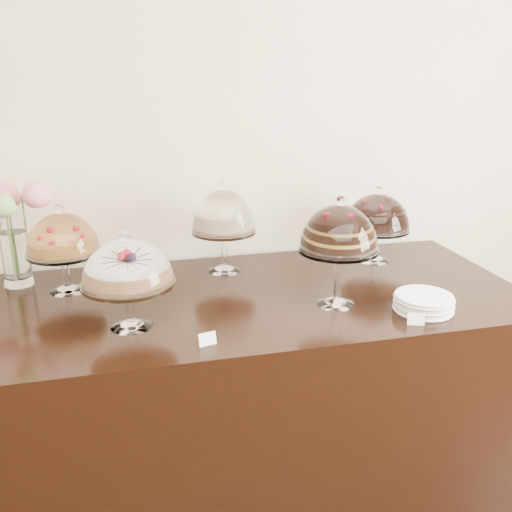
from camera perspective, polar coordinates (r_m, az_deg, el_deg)
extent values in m
cube|color=beige|center=(2.68, -4.85, 12.44)|extent=(5.00, 0.04, 3.00)
cube|color=black|center=(2.53, -0.28, -13.30)|extent=(2.20, 1.00, 0.90)
cone|color=white|center=(2.09, -12.34, -6.57)|extent=(0.15, 0.15, 0.02)
cylinder|color=white|center=(2.06, -12.49, -4.57)|extent=(0.03, 0.03, 0.13)
cylinder|color=white|center=(2.03, -12.63, -2.69)|extent=(0.33, 0.33, 0.01)
cylinder|color=#AB784C|center=(2.02, -12.70, -1.82)|extent=(0.27, 0.27, 0.05)
sphere|color=#B30E21|center=(2.03, -10.83, -0.49)|extent=(0.02, 0.02, 0.02)
sphere|color=#B30E21|center=(2.05, -14.30, -0.50)|extent=(0.02, 0.02, 0.02)
sphere|color=#B30E21|center=(1.94, -13.18, -1.56)|extent=(0.02, 0.02, 0.02)
sphere|color=white|center=(1.98, -12.98, 1.95)|extent=(0.04, 0.04, 0.04)
cone|color=white|center=(2.25, 7.96, -4.47)|extent=(0.15, 0.15, 0.02)
cylinder|color=white|center=(2.21, 8.09, -1.86)|extent=(0.03, 0.03, 0.19)
cylinder|color=white|center=(2.17, 8.21, 0.68)|extent=(0.31, 0.31, 0.01)
cylinder|color=black|center=(2.15, 8.29, 2.23)|extent=(0.21, 0.21, 0.11)
sphere|color=#B30E21|center=(2.17, 9.57, 4.10)|extent=(0.02, 0.02, 0.02)
sphere|color=#B30E21|center=(2.18, 7.39, 4.26)|extent=(0.02, 0.02, 0.02)
sphere|color=#B30E21|center=(2.10, 7.12, 3.71)|extent=(0.02, 0.02, 0.02)
sphere|color=#B30E21|center=(2.09, 9.38, 3.55)|extent=(0.02, 0.02, 0.02)
sphere|color=white|center=(2.12, 8.44, 5.44)|extent=(0.04, 0.04, 0.04)
cone|color=white|center=(2.58, -3.17, -1.20)|extent=(0.15, 0.15, 0.02)
cylinder|color=white|center=(2.55, -3.21, 0.71)|extent=(0.03, 0.03, 0.16)
cylinder|color=white|center=(2.53, -3.24, 2.53)|extent=(0.29, 0.29, 0.01)
cylinder|color=beige|center=(2.51, -3.26, 3.43)|extent=(0.23, 0.23, 0.07)
sphere|color=white|center=(2.48, -3.33, 7.01)|extent=(0.04, 0.04, 0.04)
cone|color=white|center=(2.77, 11.72, -0.19)|extent=(0.15, 0.15, 0.02)
cylinder|color=white|center=(2.74, 11.83, 1.32)|extent=(0.03, 0.03, 0.13)
cylinder|color=white|center=(2.72, 11.92, 2.72)|extent=(0.31, 0.31, 0.01)
cylinder|color=black|center=(2.71, 11.99, 3.75)|extent=(0.26, 0.26, 0.09)
sphere|color=#B30E21|center=(2.74, 13.16, 5.02)|extent=(0.02, 0.02, 0.02)
sphere|color=#B30E21|center=(2.72, 10.64, 5.06)|extent=(0.02, 0.02, 0.02)
sphere|color=#B30E21|center=(2.63, 12.41, 4.49)|extent=(0.02, 0.02, 0.02)
sphere|color=white|center=(2.68, 12.18, 6.39)|extent=(0.04, 0.04, 0.04)
cone|color=white|center=(2.48, -18.29, -3.03)|extent=(0.15, 0.15, 0.02)
cylinder|color=white|center=(2.45, -18.48, -1.30)|extent=(0.03, 0.03, 0.13)
cylinder|color=white|center=(2.43, -18.65, 0.33)|extent=(0.30, 0.30, 0.01)
cylinder|color=#C58539|center=(2.42, -18.72, 0.95)|extent=(0.25, 0.25, 0.04)
sphere|color=#B30E21|center=(2.42, -17.21, 1.93)|extent=(0.02, 0.02, 0.02)
sphere|color=#B30E21|center=(2.47, -18.34, 2.14)|extent=(0.02, 0.02, 0.02)
sphere|color=#B30E21|center=(2.46, -19.90, 1.89)|extent=(0.02, 0.02, 0.02)
sphere|color=#B30E21|center=(2.40, -20.41, 1.40)|extent=(0.02, 0.02, 0.02)
sphere|color=#B30E21|center=(2.35, -19.29, 1.17)|extent=(0.02, 0.02, 0.02)
sphere|color=#B30E21|center=(2.36, -17.65, 1.44)|extent=(0.02, 0.02, 0.02)
sphere|color=white|center=(2.38, -19.10, 4.44)|extent=(0.04, 0.04, 0.04)
cylinder|color=white|center=(2.59, -22.88, -0.22)|extent=(0.11, 0.11, 0.23)
cylinder|color=#476B2D|center=(2.55, -21.94, 1.89)|extent=(0.01, 0.01, 0.34)
sphere|color=pink|center=(2.50, -21.16, 5.72)|extent=(0.11, 0.11, 0.11)
cylinder|color=#476B2D|center=(2.59, -23.15, 1.86)|extent=(0.01, 0.01, 0.33)
sphere|color=pink|center=(2.58, -23.64, 5.54)|extent=(0.10, 0.10, 0.10)
cylinder|color=#476B2D|center=(2.57, -23.96, 0.81)|extent=(0.01, 0.01, 0.26)
cylinder|color=#476B2D|center=(2.50, -23.34, 1.28)|extent=(0.01, 0.01, 0.33)
sphere|color=#699C4B|center=(2.40, -24.06, 4.60)|extent=(0.10, 0.10, 0.10)
cylinder|color=white|center=(2.26, 16.36, -5.15)|extent=(0.22, 0.22, 0.01)
cylinder|color=white|center=(2.26, 16.38, -4.89)|extent=(0.21, 0.21, 0.01)
cylinder|color=white|center=(2.25, 16.41, -4.64)|extent=(0.22, 0.22, 0.01)
cylinder|color=white|center=(2.25, 16.43, -4.38)|extent=(0.21, 0.21, 0.01)
cylinder|color=white|center=(2.24, 16.46, -4.12)|extent=(0.22, 0.22, 0.01)
cylinder|color=white|center=(2.24, 16.48, -3.86)|extent=(0.21, 0.21, 0.01)
cube|color=white|center=(1.92, -4.89, -8.28)|extent=(0.06, 0.03, 0.04)
cube|color=white|center=(2.13, 15.71, -6.10)|extent=(0.06, 0.03, 0.04)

